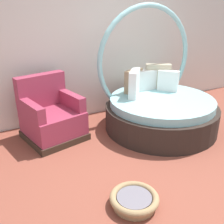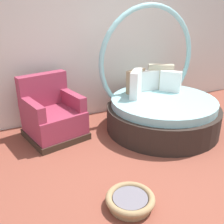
{
  "view_description": "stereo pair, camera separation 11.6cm",
  "coord_description": "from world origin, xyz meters",
  "views": [
    {
      "loc": [
        -1.83,
        -2.12,
        1.95
      ],
      "look_at": [
        -0.27,
        0.83,
        0.55
      ],
      "focal_mm": 42.51,
      "sensor_mm": 36.0,
      "label": 1
    },
    {
      "loc": [
        -1.73,
        -2.17,
        1.95
      ],
      "look_at": [
        -0.27,
        0.83,
        0.55
      ],
      "focal_mm": 42.51,
      "sensor_mm": 36.0,
      "label": 2
    }
  ],
  "objects": [
    {
      "name": "pet_basket",
      "position": [
        -0.62,
        -0.32,
        0.07
      ],
      "size": [
        0.51,
        0.51,
        0.13
      ],
      "color": "#9E7F56",
      "rests_on": "ground_plane"
    },
    {
      "name": "round_daybed",
      "position": [
        0.73,
        1.1,
        0.38
      ],
      "size": [
        1.81,
        1.81,
        1.93
      ],
      "color": "#2D231E",
      "rests_on": "ground_plane"
    },
    {
      "name": "back_wall",
      "position": [
        0.0,
        2.16,
        1.6
      ],
      "size": [
        8.0,
        0.12,
        3.19
      ],
      "primitive_type": "cube",
      "color": "silver",
      "rests_on": "ground_plane"
    },
    {
      "name": "red_armchair",
      "position": [
        -0.93,
        1.54,
        0.33
      ],
      "size": [
        0.95,
        0.95,
        0.94
      ],
      "color": "#38281E",
      "rests_on": "ground_plane"
    },
    {
      "name": "ground_plane",
      "position": [
        0.0,
        0.0,
        -0.01
      ],
      "size": [
        8.0,
        8.0,
        0.02
      ],
      "primitive_type": "cube",
      "color": "brown"
    }
  ]
}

